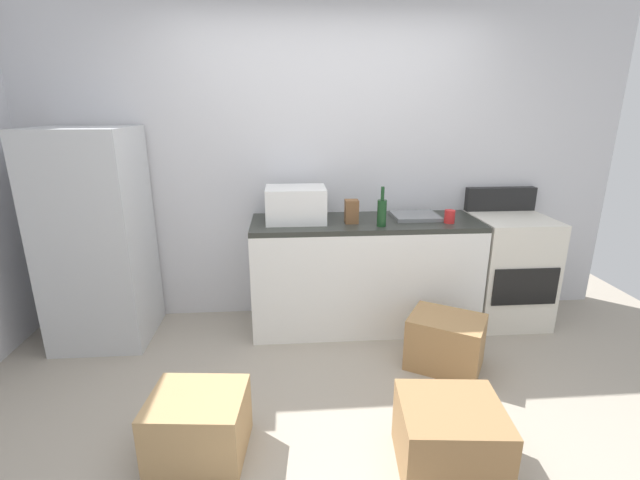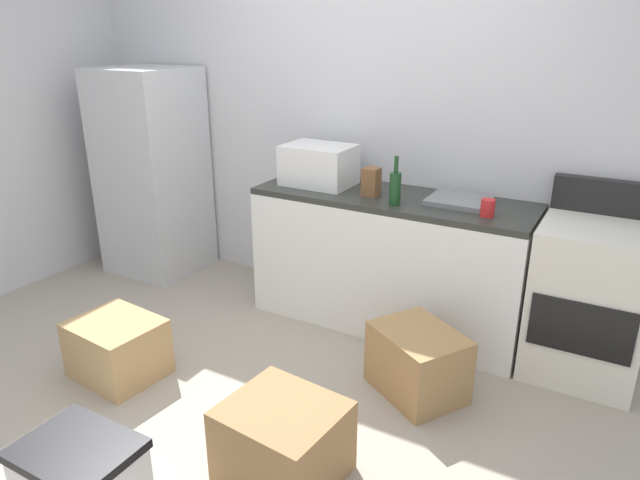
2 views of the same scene
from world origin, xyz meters
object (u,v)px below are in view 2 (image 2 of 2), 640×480
object	(u,v)px
microwave	(319,165)
knife_block	(371,182)
refrigerator	(153,173)
wine_bottle	(395,187)
cardboard_box_small	(283,441)
cardboard_box_medium	(118,348)
stove_oven	(588,298)
coffee_mug	(488,208)
cardboard_box_large	(418,362)

from	to	relation	value
microwave	knife_block	bearing A→B (deg)	-10.41
refrigerator	wine_bottle	distance (m)	2.15
wine_bottle	microwave	bearing A→B (deg)	163.05
cardboard_box_small	knife_block	bearing A→B (deg)	100.83
cardboard_box_medium	stove_oven	bearing A→B (deg)	30.59
coffee_mug	cardboard_box_small	size ratio (longest dim) A/B	0.20
cardboard_box_medium	cardboard_box_small	bearing A→B (deg)	-9.16
stove_oven	wine_bottle	distance (m)	1.27
refrigerator	wine_bottle	bearing A→B (deg)	-3.52
knife_block	cardboard_box_large	bearing A→B (deg)	-46.15
cardboard_box_large	microwave	bearing A→B (deg)	145.74
refrigerator	cardboard_box_small	world-z (taller)	refrigerator
refrigerator	stove_oven	xyz separation A→B (m)	(3.27, 0.06, -0.35)
microwave	knife_block	size ratio (longest dim) A/B	2.56
microwave	knife_block	xyz separation A→B (m)	(0.43, -0.08, -0.05)
stove_oven	knife_block	bearing A→B (deg)	-176.98
knife_block	cardboard_box_medium	xyz separation A→B (m)	(-0.98, -1.30, -0.82)
wine_bottle	coffee_mug	size ratio (longest dim) A/B	3.00
knife_block	cardboard_box_medium	bearing A→B (deg)	-127.02
refrigerator	cardboard_box_small	size ratio (longest dim) A/B	3.25
wine_bottle	cardboard_box_large	distance (m)	1.03
cardboard_box_small	coffee_mug	bearing A→B (deg)	72.13
microwave	cardboard_box_medium	xyz separation A→B (m)	(-0.56, -1.38, -0.86)
stove_oven	cardboard_box_small	xyz separation A→B (m)	(-1.05, -1.58, -0.28)
knife_block	refrigerator	bearing A→B (deg)	179.54
refrigerator	coffee_mug	world-z (taller)	refrigerator
refrigerator	microwave	distance (m)	1.52
stove_oven	cardboard_box_medium	xyz separation A→B (m)	(-2.33, -1.37, -0.29)
knife_block	cardboard_box_medium	distance (m)	1.83
coffee_mug	cardboard_box_medium	distance (m)	2.27
stove_oven	microwave	world-z (taller)	microwave
wine_bottle	cardboard_box_small	distance (m)	1.62
refrigerator	cardboard_box_medium	size ratio (longest dim) A/B	3.34
coffee_mug	cardboard_box_medium	size ratio (longest dim) A/B	0.21
cardboard_box_large	cardboard_box_small	world-z (taller)	cardboard_box_large
coffee_mug	cardboard_box_large	size ratio (longest dim) A/B	0.20
cardboard_box_medium	microwave	bearing A→B (deg)	68.05
coffee_mug	knife_block	xyz separation A→B (m)	(-0.76, 0.06, 0.04)
knife_block	stove_oven	bearing A→B (deg)	3.02
refrigerator	microwave	world-z (taller)	refrigerator
cardboard_box_medium	cardboard_box_small	size ratio (longest dim) A/B	0.97
cardboard_box_medium	coffee_mug	bearing A→B (deg)	35.56
coffee_mug	cardboard_box_medium	world-z (taller)	coffee_mug
wine_bottle	refrigerator	bearing A→B (deg)	176.48
coffee_mug	cardboard_box_medium	bearing A→B (deg)	-144.44
microwave	stove_oven	bearing A→B (deg)	-0.24
microwave	coffee_mug	xyz separation A→B (m)	(1.18, -0.14, -0.09)
stove_oven	cardboard_box_medium	distance (m)	2.72
stove_oven	microwave	bearing A→B (deg)	179.76
refrigerator	coffee_mug	size ratio (longest dim) A/B	16.25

